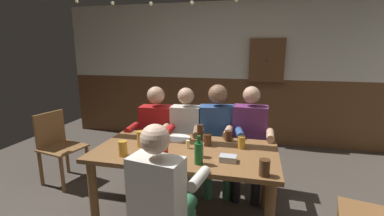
{
  "coord_description": "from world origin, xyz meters",
  "views": [
    {
      "loc": [
        0.62,
        -2.23,
        1.65
      ],
      "look_at": [
        0.0,
        0.3,
        1.06
      ],
      "focal_mm": 24.82,
      "sensor_mm": 36.0,
      "label": 1
    }
  ],
  "objects_px": {
    "plate_0": "(178,138)",
    "pint_glass_2": "(264,168)",
    "pint_glass_0": "(200,150)",
    "pint_glass_8": "(123,148)",
    "pint_glass_1": "(241,142)",
    "person_2": "(217,132)",
    "pint_glass_7": "(158,149)",
    "pint_glass_5": "(207,140)",
    "person_0": "(155,130)",
    "condiment_caddy": "(228,158)",
    "pint_glass_3": "(200,132)",
    "pint_glass_4": "(141,139)",
    "table_candle": "(188,144)",
    "bottle_1": "(199,153)",
    "dining_table": "(185,159)",
    "person_1": "(184,134)",
    "chair_empty_near_left": "(58,145)",
    "person_4": "(163,194)",
    "bottle_0": "(165,148)",
    "wall_dart_cabinet": "(267,60)",
    "pint_glass_6": "(229,136)",
    "person_3": "(249,136)"
  },
  "relations": [
    {
      "from": "plate_0",
      "to": "pint_glass_2",
      "type": "xyz_separation_m",
      "value": [
        0.86,
        -0.64,
        0.06
      ]
    },
    {
      "from": "pint_glass_0",
      "to": "pint_glass_8",
      "type": "xyz_separation_m",
      "value": [
        -0.67,
        -0.14,
        0.01
      ]
    },
    {
      "from": "plate_0",
      "to": "pint_glass_1",
      "type": "xyz_separation_m",
      "value": [
        0.66,
        -0.11,
        0.05
      ]
    },
    {
      "from": "person_2",
      "to": "pint_glass_7",
      "type": "relative_size",
      "value": 8.38
    },
    {
      "from": "pint_glass_5",
      "to": "person_0",
      "type": "bearing_deg",
      "value": 145.53
    },
    {
      "from": "condiment_caddy",
      "to": "pint_glass_5",
      "type": "distance_m",
      "value": 0.41
    },
    {
      "from": "pint_glass_3",
      "to": "pint_glass_4",
      "type": "distance_m",
      "value": 0.61
    },
    {
      "from": "table_candle",
      "to": "pint_glass_3",
      "type": "distance_m",
      "value": 0.28
    },
    {
      "from": "pint_glass_3",
      "to": "pint_glass_1",
      "type": "bearing_deg",
      "value": -18.85
    },
    {
      "from": "bottle_1",
      "to": "condiment_caddy",
      "type": "bearing_deg",
      "value": 25.01
    },
    {
      "from": "dining_table",
      "to": "person_2",
      "type": "xyz_separation_m",
      "value": [
        0.2,
        0.68,
        0.07
      ]
    },
    {
      "from": "person_1",
      "to": "pint_glass_3",
      "type": "relative_size",
      "value": 7.53
    },
    {
      "from": "chair_empty_near_left",
      "to": "pint_glass_7",
      "type": "distance_m",
      "value": 1.7
    },
    {
      "from": "table_candle",
      "to": "person_4",
      "type": "bearing_deg",
      "value": -90.24
    },
    {
      "from": "pint_glass_0",
      "to": "pint_glass_8",
      "type": "height_order",
      "value": "pint_glass_8"
    },
    {
      "from": "plate_0",
      "to": "bottle_0",
      "type": "relative_size",
      "value": 0.87
    },
    {
      "from": "wall_dart_cabinet",
      "to": "person_1",
      "type": "bearing_deg",
      "value": -119.84
    },
    {
      "from": "person_4",
      "to": "pint_glass_1",
      "type": "height_order",
      "value": "person_4"
    },
    {
      "from": "person_2",
      "to": "person_0",
      "type": "bearing_deg",
      "value": -9.71
    },
    {
      "from": "bottle_1",
      "to": "pint_glass_5",
      "type": "height_order",
      "value": "bottle_1"
    },
    {
      "from": "pint_glass_6",
      "to": "person_3",
      "type": "bearing_deg",
      "value": 59.2
    },
    {
      "from": "person_2",
      "to": "pint_glass_2",
      "type": "xyz_separation_m",
      "value": [
        0.51,
        -1.05,
        0.09
      ]
    },
    {
      "from": "bottle_0",
      "to": "pint_glass_5",
      "type": "relative_size",
      "value": 2.53
    },
    {
      "from": "person_1",
      "to": "bottle_0",
      "type": "height_order",
      "value": "person_1"
    },
    {
      "from": "table_candle",
      "to": "person_1",
      "type": "bearing_deg",
      "value": 108.07
    },
    {
      "from": "pint_glass_8",
      "to": "wall_dart_cabinet",
      "type": "relative_size",
      "value": 0.19
    },
    {
      "from": "dining_table",
      "to": "pint_glass_6",
      "type": "height_order",
      "value": "pint_glass_6"
    },
    {
      "from": "dining_table",
      "to": "pint_glass_4",
      "type": "xyz_separation_m",
      "value": [
        -0.44,
        -0.02,
        0.18
      ]
    },
    {
      "from": "pint_glass_0",
      "to": "wall_dart_cabinet",
      "type": "bearing_deg",
      "value": 76.4
    },
    {
      "from": "person_4",
      "to": "pint_glass_6",
      "type": "height_order",
      "value": "person_4"
    },
    {
      "from": "pint_glass_1",
      "to": "pint_glass_2",
      "type": "distance_m",
      "value": 0.56
    },
    {
      "from": "pint_glass_6",
      "to": "wall_dart_cabinet",
      "type": "height_order",
      "value": "wall_dart_cabinet"
    },
    {
      "from": "person_4",
      "to": "table_candle",
      "type": "relative_size",
      "value": 14.69
    },
    {
      "from": "person_2",
      "to": "person_4",
      "type": "bearing_deg",
      "value": 71.34
    },
    {
      "from": "pint_glass_5",
      "to": "plate_0",
      "type": "bearing_deg",
      "value": 160.49
    },
    {
      "from": "condiment_caddy",
      "to": "pint_glass_7",
      "type": "relative_size",
      "value": 0.94
    },
    {
      "from": "dining_table",
      "to": "pint_glass_2",
      "type": "relative_size",
      "value": 13.33
    },
    {
      "from": "dining_table",
      "to": "condiment_caddy",
      "type": "height_order",
      "value": "condiment_caddy"
    },
    {
      "from": "chair_empty_near_left",
      "to": "condiment_caddy",
      "type": "bearing_deg",
      "value": 87.89
    },
    {
      "from": "pint_glass_3",
      "to": "pint_glass_6",
      "type": "bearing_deg",
      "value": 5.78
    },
    {
      "from": "dining_table",
      "to": "person_0",
      "type": "relative_size",
      "value": 1.42
    },
    {
      "from": "pint_glass_4",
      "to": "pint_glass_3",
      "type": "bearing_deg",
      "value": 32.24
    },
    {
      "from": "chair_empty_near_left",
      "to": "wall_dart_cabinet",
      "type": "height_order",
      "value": "wall_dart_cabinet"
    },
    {
      "from": "bottle_0",
      "to": "person_2",
      "type": "bearing_deg",
      "value": 72.49
    },
    {
      "from": "person_3",
      "to": "pint_glass_7",
      "type": "height_order",
      "value": "person_3"
    },
    {
      "from": "condiment_caddy",
      "to": "pint_glass_0",
      "type": "xyz_separation_m",
      "value": [
        -0.25,
        0.04,
        0.04
      ]
    },
    {
      "from": "plate_0",
      "to": "pint_glass_0",
      "type": "distance_m",
      "value": 0.52
    },
    {
      "from": "person_1",
      "to": "person_3",
      "type": "xyz_separation_m",
      "value": [
        0.76,
        0.01,
        0.02
      ]
    },
    {
      "from": "plate_0",
      "to": "pint_glass_4",
      "type": "height_order",
      "value": "pint_glass_4"
    },
    {
      "from": "person_4",
      "to": "condiment_caddy",
      "type": "bearing_deg",
      "value": 59.92
    }
  ]
}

